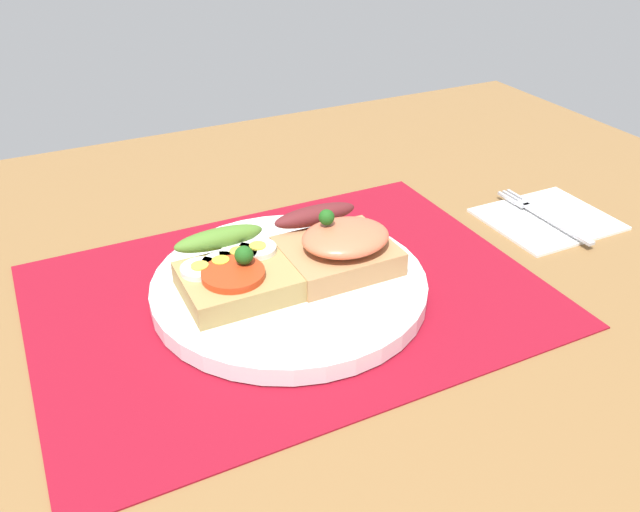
% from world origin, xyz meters
% --- Properties ---
extents(ground_plane, '(1.20, 0.90, 0.03)m').
position_xyz_m(ground_plane, '(0.00, 0.00, -0.02)').
color(ground_plane, brown).
extents(placemat, '(0.44, 0.32, 0.00)m').
position_xyz_m(placemat, '(0.00, 0.00, 0.00)').
color(placemat, maroon).
rests_on(placemat, ground_plane).
extents(plate, '(0.24, 0.24, 0.02)m').
position_xyz_m(plate, '(0.00, 0.00, 0.01)').
color(plate, white).
rests_on(plate, placemat).
extents(sandwich_egg_tomato, '(0.09, 0.09, 0.04)m').
position_xyz_m(sandwich_egg_tomato, '(-0.05, 0.01, 0.03)').
color(sandwich_egg_tomato, '#A5874E').
rests_on(sandwich_egg_tomato, plate).
extents(sandwich_salmon, '(0.10, 0.10, 0.06)m').
position_xyz_m(sandwich_salmon, '(0.05, 0.00, 0.04)').
color(sandwich_salmon, '#AC7D4F').
rests_on(sandwich_salmon, plate).
extents(napkin, '(0.13, 0.11, 0.01)m').
position_xyz_m(napkin, '(0.31, 0.01, 0.00)').
color(napkin, white).
rests_on(napkin, ground_plane).
extents(fork, '(0.02, 0.13, 0.00)m').
position_xyz_m(fork, '(0.30, 0.01, 0.01)').
color(fork, '#B7B7BC').
rests_on(fork, napkin).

